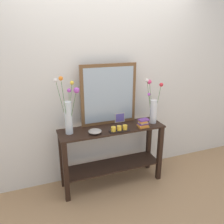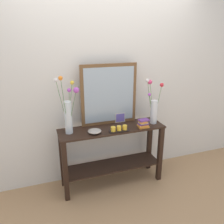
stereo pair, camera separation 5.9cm
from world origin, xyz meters
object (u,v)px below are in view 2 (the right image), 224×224
at_px(mirror_leaning, 109,95).
at_px(picture_frame_small, 120,118).
at_px(console_table, 112,149).
at_px(book_stack, 143,124).
at_px(candle_tray, 119,129).
at_px(tall_vase_left, 68,112).
at_px(vase_right, 154,107).
at_px(decorative_bowl, 95,131).

xyz_separation_m(mirror_leaning, picture_frame_small, (0.15, -0.01, -0.32)).
relative_size(console_table, book_stack, 9.46).
relative_size(candle_tray, picture_frame_small, 1.75).
height_order(candle_tray, picture_frame_small, picture_frame_small).
bearing_deg(mirror_leaning, book_stack, -38.99).
bearing_deg(tall_vase_left, vase_right, -2.16).
distance_m(vase_right, picture_frame_small, 0.45).
distance_m(console_table, decorative_bowl, 0.42).
relative_size(console_table, candle_tray, 5.41).
distance_m(tall_vase_left, picture_frame_small, 0.72).
bearing_deg(tall_vase_left, decorative_bowl, -21.61).
distance_m(candle_tray, decorative_bowl, 0.29).
bearing_deg(candle_tray, picture_frame_small, 66.28).
height_order(tall_vase_left, decorative_bowl, tall_vase_left).
relative_size(candle_tray, decorative_bowl, 1.55).
bearing_deg(console_table, candle_tray, -70.23).
distance_m(picture_frame_small, decorative_bowl, 0.47).
bearing_deg(picture_frame_small, candle_tray, -113.72).
relative_size(mirror_leaning, picture_frame_small, 5.52).
xyz_separation_m(mirror_leaning, candle_tray, (0.03, -0.28, -0.36)).
relative_size(candle_tray, book_stack, 1.75).
height_order(candle_tray, decorative_bowl, candle_tray).
height_order(vase_right, candle_tray, vase_right).
relative_size(tall_vase_left, picture_frame_small, 4.95).
bearing_deg(decorative_bowl, vase_right, 4.82).
relative_size(console_table, picture_frame_small, 9.48).
bearing_deg(tall_vase_left, book_stack, -9.72).
relative_size(mirror_leaning, decorative_bowl, 4.87).
distance_m(vase_right, decorative_bowl, 0.83).
bearing_deg(decorative_bowl, console_table, 18.76).
distance_m(mirror_leaning, candle_tray, 0.45).
bearing_deg(mirror_leaning, candle_tray, -84.28).
height_order(tall_vase_left, candle_tray, tall_vase_left).
distance_m(mirror_leaning, tall_vase_left, 0.56).
height_order(console_table, decorative_bowl, decorative_bowl).
bearing_deg(console_table, tall_vase_left, 177.20).
height_order(mirror_leaning, book_stack, mirror_leaning).
xyz_separation_m(console_table, candle_tray, (0.05, -0.13, 0.33)).
bearing_deg(book_stack, candle_tray, 179.94).
relative_size(mirror_leaning, tall_vase_left, 1.12).
bearing_deg(mirror_leaning, picture_frame_small, -4.66).
bearing_deg(candle_tray, book_stack, -0.06).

